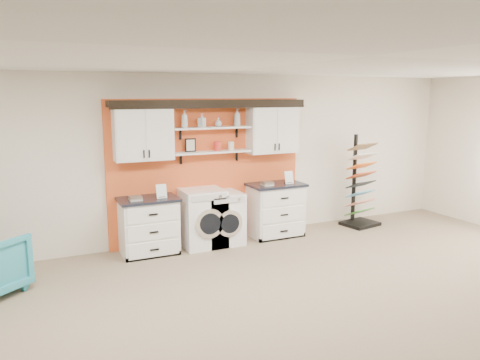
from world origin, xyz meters
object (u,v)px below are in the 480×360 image
base_cabinet_right (275,210)px  dryer (222,218)px  washer (203,218)px  base_cabinet_left (149,226)px  sample_rack (360,197)px

base_cabinet_right → dryer: size_ratio=1.10×
washer → dryer: (0.34, 0.00, -0.04)m
base_cabinet_left → dryer: (1.24, -0.00, -0.01)m
base_cabinet_left → dryer: size_ratio=1.04×
base_cabinet_right → washer: bearing=-179.9°
base_cabinet_left → base_cabinet_right: 2.26m
base_cabinet_right → sample_rack: bearing=-2.8°
base_cabinet_right → dryer: 1.03m
base_cabinet_left → base_cabinet_right: base_cabinet_right is taller
base_cabinet_left → sample_rack: sample_rack is taller
base_cabinet_right → washer: size_ratio=1.01×
dryer → sample_rack: (2.81, -0.08, 0.11)m
dryer → sample_rack: size_ratio=0.50×
dryer → base_cabinet_left: bearing=179.8°
base_cabinet_left → sample_rack: bearing=-1.2°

